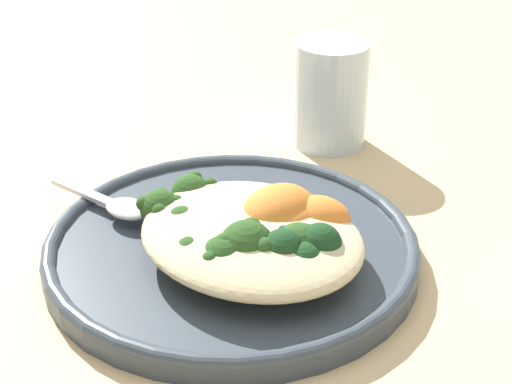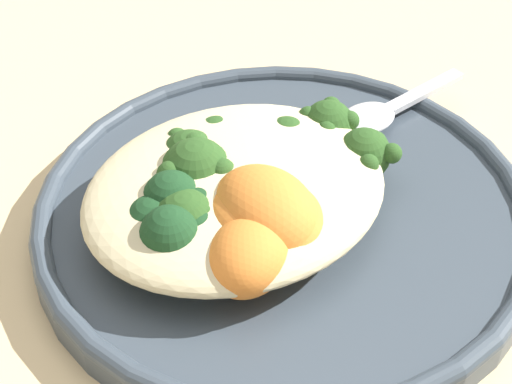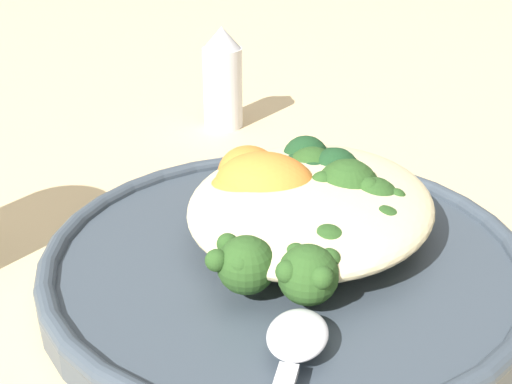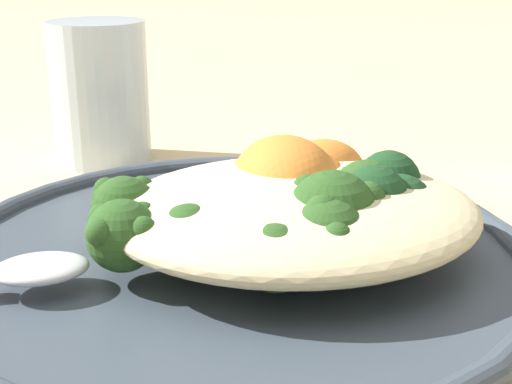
% 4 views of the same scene
% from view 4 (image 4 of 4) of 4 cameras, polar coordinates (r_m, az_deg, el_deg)
% --- Properties ---
extents(ground_plane, '(4.00, 4.00, 0.00)m').
position_cam_4_polar(ground_plane, '(0.35, -0.22, -6.51)').
color(ground_plane, '#D6B784').
extents(plate, '(0.28, 0.28, 0.02)m').
position_cam_4_polar(plate, '(0.34, -1.82, -5.45)').
color(plate, '#38424C').
rests_on(plate, ground_plane).
extents(quinoa_mound, '(0.17, 0.15, 0.03)m').
position_cam_4_polar(quinoa_mound, '(0.33, 3.09, -1.57)').
color(quinoa_mound, beige).
rests_on(quinoa_mound, plate).
extents(broccoli_stalk_0, '(0.08, 0.03, 0.03)m').
position_cam_4_polar(broccoli_stalk_0, '(0.34, -8.32, -1.20)').
color(broccoli_stalk_0, '#ADC675').
rests_on(broccoli_stalk_0, plate).
extents(broccoli_stalk_1, '(0.10, 0.08, 0.03)m').
position_cam_4_polar(broccoli_stalk_1, '(0.31, -8.24, -3.07)').
color(broccoli_stalk_1, '#ADC675').
rests_on(broccoli_stalk_1, plate).
extents(broccoli_stalk_2, '(0.06, 0.07, 0.03)m').
position_cam_4_polar(broccoli_stalk_2, '(0.31, -4.15, -3.09)').
color(broccoli_stalk_2, '#ADC675').
rests_on(broccoli_stalk_2, plate).
extents(broccoli_stalk_3, '(0.03, 0.11, 0.03)m').
position_cam_4_polar(broccoli_stalk_3, '(0.31, -0.00, -3.92)').
color(broccoli_stalk_3, '#ADC675').
rests_on(broccoli_stalk_3, plate).
extents(broccoli_stalk_4, '(0.06, 0.09, 0.03)m').
position_cam_4_polar(broccoli_stalk_4, '(0.31, 4.06, -3.32)').
color(broccoli_stalk_4, '#ADC675').
rests_on(broccoli_stalk_4, plate).
extents(broccoli_stalk_5, '(0.07, 0.08, 0.04)m').
position_cam_4_polar(broccoli_stalk_5, '(0.31, 5.52, -1.87)').
color(broccoli_stalk_5, '#ADC675').
rests_on(broccoli_stalk_5, plate).
extents(broccoli_stalk_6, '(0.10, 0.04, 0.04)m').
position_cam_4_polar(broccoli_stalk_6, '(0.34, 7.46, -0.61)').
color(broccoli_stalk_6, '#ADC675').
rests_on(broccoli_stalk_6, plate).
extents(sweet_potato_chunk_0, '(0.06, 0.07, 0.04)m').
position_cam_4_polar(sweet_potato_chunk_0, '(0.35, 3.73, 0.54)').
color(sweet_potato_chunk_0, orange).
rests_on(sweet_potato_chunk_0, plate).
extents(sweet_potato_chunk_1, '(0.07, 0.07, 0.03)m').
position_cam_4_polar(sweet_potato_chunk_1, '(0.36, 0.93, 0.64)').
color(sweet_potato_chunk_1, orange).
rests_on(sweet_potato_chunk_1, plate).
extents(sweet_potato_chunk_2, '(0.06, 0.06, 0.04)m').
position_cam_4_polar(sweet_potato_chunk_2, '(0.37, 5.16, 1.48)').
color(sweet_potato_chunk_2, orange).
rests_on(sweet_potato_chunk_2, plate).
extents(sweet_potato_chunk_3, '(0.05, 0.06, 0.04)m').
position_cam_4_polar(sweet_potato_chunk_3, '(0.35, 2.32, 1.00)').
color(sweet_potato_chunk_3, orange).
rests_on(sweet_potato_chunk_3, plate).
extents(kale_tuft, '(0.05, 0.06, 0.04)m').
position_cam_4_polar(kale_tuft, '(0.34, 9.42, -0.48)').
color(kale_tuft, '#193D1E').
rests_on(kale_tuft, plate).
extents(spoon, '(0.11, 0.03, 0.01)m').
position_cam_4_polar(spoon, '(0.31, -18.65, -6.07)').
color(spoon, silver).
rests_on(spoon, plate).
extents(water_glass, '(0.07, 0.07, 0.10)m').
position_cam_4_polar(water_glass, '(0.53, -12.36, 7.78)').
color(water_glass, silver).
rests_on(water_glass, ground_plane).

